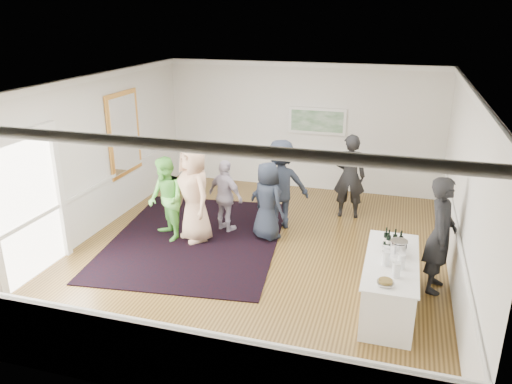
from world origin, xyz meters
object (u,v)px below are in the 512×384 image
(nut_bowl, at_px, (385,283))
(bartender, at_px, (440,235))
(guest_tan, at_px, (194,193))
(ice_bucket, at_px, (399,248))
(guest_navy, at_px, (268,201))
(serving_table, at_px, (389,284))
(guest_dark_b, at_px, (350,176))
(guest_green, at_px, (166,199))
(guest_dark_a, at_px, (281,185))
(guest_lilac, at_px, (226,196))

(nut_bowl, bearing_deg, bartender, 64.17)
(guest_tan, relative_size, ice_bucket, 7.62)
(guest_tan, height_order, guest_navy, guest_tan)
(serving_table, height_order, guest_navy, guest_navy)
(guest_tan, distance_m, guest_dark_b, 3.48)
(serving_table, distance_m, guest_navy, 3.16)
(guest_green, relative_size, guest_dark_a, 0.89)
(bartender, height_order, nut_bowl, bartender)
(serving_table, bearing_deg, ice_bucket, 66.80)
(guest_tan, height_order, nut_bowl, guest_tan)
(serving_table, xyz_separation_m, nut_bowl, (-0.06, -0.78, 0.45))
(bartender, relative_size, nut_bowl, 7.90)
(guest_green, relative_size, guest_navy, 1.06)
(guest_dark_a, bearing_deg, guest_lilac, 1.65)
(guest_lilac, height_order, guest_navy, guest_navy)
(guest_dark_a, xyz_separation_m, guest_dark_b, (1.31, 0.99, -0.01))
(ice_bucket, bearing_deg, bartender, 44.92)
(serving_table, bearing_deg, guest_dark_b, 106.44)
(serving_table, relative_size, bartender, 1.06)
(nut_bowl, bearing_deg, guest_lilac, 139.83)
(guest_tan, height_order, guest_green, guest_tan)
(serving_table, relative_size, guest_lilac, 1.34)
(guest_dark_b, distance_m, guest_navy, 2.16)
(serving_table, distance_m, guest_dark_b, 3.73)
(guest_green, height_order, nut_bowl, guest_green)
(guest_lilac, bearing_deg, bartender, -171.89)
(guest_green, bearing_deg, guest_dark_b, 76.60)
(guest_tan, bearing_deg, bartender, 32.18)
(bartender, xyz_separation_m, guest_navy, (-3.18, 1.11, -0.17))
(bartender, xyz_separation_m, nut_bowl, (-0.77, -1.60, -0.11))
(guest_green, distance_m, guest_navy, 2.02)
(bartender, bearing_deg, serving_table, 146.72)
(guest_dark_b, xyz_separation_m, ice_bucket, (1.13, -3.36, 0.00))
(guest_dark_a, bearing_deg, serving_table, 107.79)
(guest_dark_b, relative_size, guest_navy, 1.18)
(serving_table, xyz_separation_m, guest_lilac, (-3.39, 2.03, 0.35))
(serving_table, distance_m, guest_green, 4.61)
(serving_table, height_order, guest_green, guest_green)
(bartender, bearing_deg, guest_navy, 78.60)
(guest_tan, height_order, ice_bucket, guest_tan)
(ice_bucket, xyz_separation_m, nut_bowl, (-0.14, -0.97, -0.08))
(guest_lilac, distance_m, guest_dark_b, 2.80)
(guest_dark_b, bearing_deg, nut_bowl, 96.67)
(nut_bowl, bearing_deg, guest_green, 154.02)
(guest_navy, xyz_separation_m, nut_bowl, (2.41, -2.71, 0.07))
(guest_lilac, relative_size, ice_bucket, 5.90)
(guest_lilac, height_order, ice_bucket, guest_lilac)
(guest_lilac, xyz_separation_m, guest_navy, (0.92, -0.11, 0.04))
(guest_dark_b, bearing_deg, guest_tan, 30.63)
(serving_table, bearing_deg, guest_lilac, 149.08)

